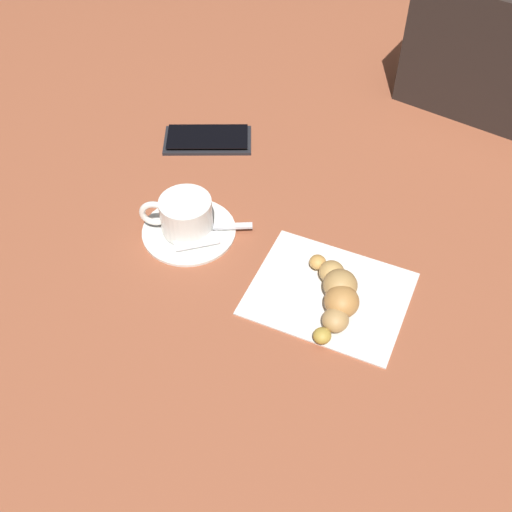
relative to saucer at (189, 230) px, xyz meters
The scene contains 9 objects.
ground_plane 0.10m from the saucer, 23.89° to the right, with size 1.80×1.80×0.00m, color brown.
saucer is the anchor object (origin of this frame).
espresso_cup 0.03m from the saucer, behind, with size 0.10×0.07×0.05m.
teaspoon 0.01m from the saucer, 14.05° to the right, with size 0.12×0.04×0.01m.
sugar_packet 0.03m from the saucer, 55.72° to the right, with size 0.06×0.02×0.01m, color white.
napkin 0.21m from the saucer, 20.59° to the right, with size 0.19×0.15×0.00m, color silver.
croissant 0.22m from the saucer, 23.03° to the right, with size 0.07×0.14×0.03m.
cell_phone 0.20m from the saucer, 95.64° to the left, with size 0.14×0.09×0.01m.
laptop_bag 0.55m from the saucer, 39.51° to the left, with size 0.30×0.09×0.20m, color black.
Camera 1 is at (0.10, -0.53, 0.61)m, focal length 44.92 mm.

